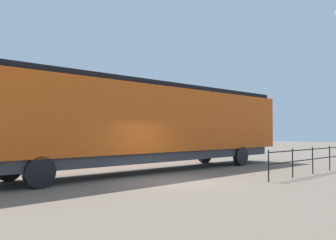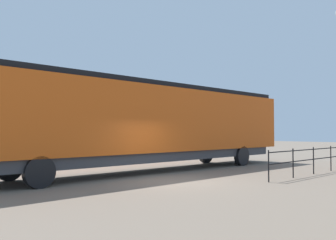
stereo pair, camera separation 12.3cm
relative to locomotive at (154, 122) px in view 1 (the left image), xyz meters
The scene contains 3 objects.
ground_plane 4.56m from the locomotive, 31.43° to the right, with size 120.00×120.00×0.00m, color #756656.
locomotive is the anchor object (origin of this frame).
platform_fence 8.87m from the locomotive, 46.41° to the left, with size 0.05×11.86×1.23m.
Camera 1 is at (9.98, -10.28, 1.93)m, focal length 39.47 mm.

